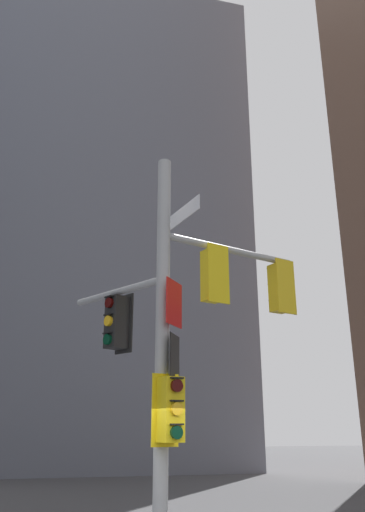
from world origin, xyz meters
TOP-DOWN VIEW (x-y plane):
  - building_mid_block at (1.34, 26.65)m, footprint 16.59×16.59m
  - signal_pole_assembly at (0.44, 0.31)m, footprint 4.37×2.84m

SIDE VIEW (x-z plane):
  - signal_pole_assembly at x=0.44m, z-range 0.37..7.46m
  - building_mid_block at x=1.34m, z-range 0.00..31.02m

